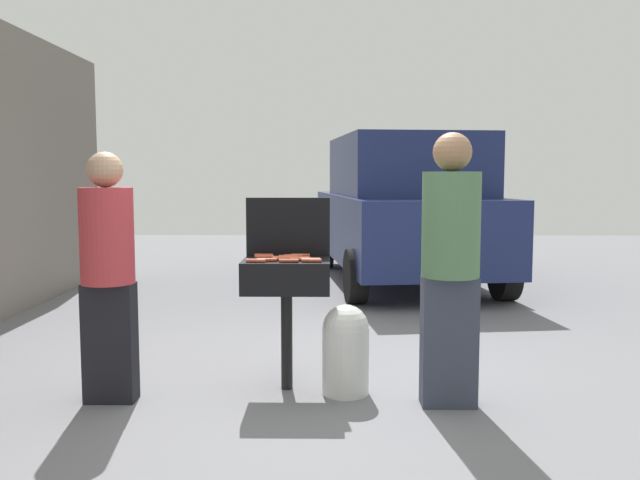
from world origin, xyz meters
TOP-DOWN VIEW (x-y plane):
  - ground_plane at (0.00, 0.00)m, footprint 24.00×24.00m
  - bbq_grill at (-0.17, -0.11)m, footprint 0.60×0.44m
  - grill_lid_open at (-0.17, 0.11)m, footprint 0.60×0.05m
  - hot_dog_0 at (-0.32, -0.07)m, footprint 0.13×0.03m
  - hot_dog_1 at (-0.20, -0.17)m, footprint 0.13×0.04m
  - hot_dog_2 at (-0.14, -0.28)m, footprint 0.13×0.03m
  - hot_dog_3 at (-0.08, -0.18)m, footprint 0.13×0.04m
  - hot_dog_4 at (-0.16, -0.06)m, footprint 0.13×0.03m
  - hot_dog_5 at (-0.07, -0.12)m, footprint 0.13×0.04m
  - hot_dog_6 at (-0.29, -0.24)m, footprint 0.13×0.03m
  - hot_dog_7 at (-0.12, -0.02)m, footprint 0.13×0.04m
  - hot_dog_8 at (-0.36, -0.27)m, footprint 0.13×0.04m
  - hot_dog_9 at (-0.34, 0.02)m, footprint 0.13×0.03m
  - hot_dog_10 at (-0.00, -0.22)m, footprint 0.13×0.03m
  - hot_dog_11 at (0.01, -0.26)m, footprint 0.13×0.04m
  - hot_dog_12 at (-0.08, 0.02)m, footprint 0.13×0.03m
  - hot_dog_13 at (-0.20, -0.11)m, footprint 0.13×0.03m
  - propane_tank at (0.24, -0.22)m, footprint 0.32×0.32m
  - person_left at (-1.32, -0.38)m, footprint 0.34×0.34m
  - person_right at (0.90, -0.44)m, footprint 0.37×0.37m
  - parked_minivan at (1.16, 4.61)m, footprint 2.46×4.60m

SIDE VIEW (x-z plane):
  - ground_plane at x=0.00m, z-range 0.00..0.00m
  - propane_tank at x=0.24m, z-range 0.01..0.63m
  - bbq_grill at x=-0.17m, z-range 0.31..1.23m
  - person_left at x=-1.32m, z-range 0.07..1.71m
  - hot_dog_0 at x=-0.32m, z-range 0.91..0.94m
  - hot_dog_1 at x=-0.20m, z-range 0.91..0.94m
  - hot_dog_2 at x=-0.14m, z-range 0.91..0.94m
  - hot_dog_3 at x=-0.08m, z-range 0.91..0.94m
  - hot_dog_4 at x=-0.16m, z-range 0.91..0.94m
  - hot_dog_5 at x=-0.07m, z-range 0.91..0.94m
  - hot_dog_6 at x=-0.29m, z-range 0.91..0.94m
  - hot_dog_7 at x=-0.12m, z-range 0.91..0.94m
  - hot_dog_8 at x=-0.36m, z-range 0.91..0.94m
  - hot_dog_9 at x=-0.34m, z-range 0.91..0.94m
  - hot_dog_10 at x=0.00m, z-range 0.91..0.94m
  - hot_dog_11 at x=0.01m, z-range 0.91..0.94m
  - hot_dog_12 at x=-0.08m, z-range 0.91..0.94m
  - hot_dog_13 at x=-0.20m, z-range 0.91..0.94m
  - person_right at x=0.90m, z-range 0.08..1.84m
  - parked_minivan at x=1.16m, z-range 0.02..2.04m
  - grill_lid_open at x=-0.17m, z-range 0.91..1.33m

